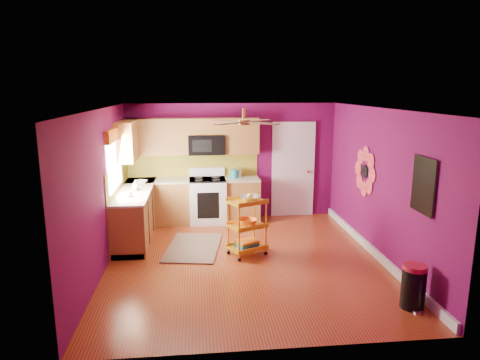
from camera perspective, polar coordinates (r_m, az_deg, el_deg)
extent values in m
plane|color=maroon|center=(7.26, 0.68, -10.64)|extent=(5.00, 5.00, 0.00)
cube|color=#630B48|center=(9.31, -1.07, 2.50)|extent=(4.50, 0.04, 2.50)
cube|color=#630B48|center=(4.50, 4.43, -8.23)|extent=(4.50, 0.04, 2.50)
cube|color=#630B48|center=(6.98, -17.96, -1.38)|extent=(0.04, 5.00, 2.50)
cube|color=#630B48|center=(7.47, 18.12, -0.54)|extent=(0.04, 5.00, 2.50)
cube|color=silver|center=(6.70, 0.73, 9.48)|extent=(4.50, 5.00, 0.04)
cube|color=white|center=(7.79, 17.34, -9.04)|extent=(0.05, 4.90, 0.14)
cube|color=brown|center=(8.42, -13.75, -4.50)|extent=(0.60, 2.30, 0.90)
cube|color=brown|center=(9.16, -6.21, -2.86)|extent=(2.80, 0.60, 0.90)
cube|color=beige|center=(8.30, -13.91, -1.38)|extent=(0.63, 2.30, 0.04)
cube|color=beige|center=(9.05, -6.27, 0.01)|extent=(2.80, 0.63, 0.04)
cube|color=black|center=(8.54, -13.61, -7.07)|extent=(0.54, 2.30, 0.10)
cube|color=black|center=(9.27, -6.15, -5.25)|extent=(2.80, 0.54, 0.10)
cube|color=white|center=(9.13, -4.32, -2.81)|extent=(0.76, 0.66, 0.92)
cube|color=black|center=(9.02, -4.37, 0.05)|extent=(0.76, 0.62, 0.03)
cube|color=white|center=(9.27, -4.43, 1.10)|extent=(0.76, 0.06, 0.18)
cube|color=black|center=(8.82, -4.26, -3.42)|extent=(0.45, 0.02, 0.55)
cube|color=brown|center=(9.07, -11.11, 5.69)|extent=(1.32, 0.33, 0.75)
cube|color=brown|center=(9.09, 0.20, 5.92)|extent=(0.72, 0.33, 0.75)
cube|color=brown|center=(9.02, -4.51, 7.15)|extent=(0.76, 0.33, 0.34)
cube|color=brown|center=(8.65, -14.66, 5.21)|extent=(0.33, 1.30, 0.75)
cube|color=black|center=(9.02, -4.47, 4.72)|extent=(0.76, 0.38, 0.40)
cube|color=olive|center=(9.28, -6.31, 2.05)|extent=(2.80, 0.01, 0.51)
cube|color=olive|center=(8.29, -15.99, 0.43)|extent=(0.01, 2.30, 0.51)
cube|color=white|center=(7.93, -16.43, 2.50)|extent=(0.03, 1.20, 1.00)
cube|color=orange|center=(7.87, -16.42, 5.88)|extent=(0.08, 1.35, 0.22)
cube|color=white|center=(9.53, 7.06, 1.27)|extent=(0.85, 0.04, 2.05)
cube|color=white|center=(9.52, 7.08, 1.24)|extent=(0.95, 0.02, 2.15)
sphere|color=#BF8C3F|center=(9.56, 9.00, 1.09)|extent=(0.07, 0.07, 0.07)
cylinder|color=black|center=(7.98, 16.31, 1.10)|extent=(0.01, 0.24, 0.24)
cube|color=#1B7CAF|center=(6.18, 23.35, -0.66)|extent=(0.03, 0.52, 0.72)
cube|color=black|center=(6.17, 23.22, -0.66)|extent=(0.01, 0.56, 0.76)
cylinder|color=#BF8C3F|center=(6.90, 0.54, 8.89)|extent=(0.06, 0.06, 0.16)
cylinder|color=#BF8C3F|center=(6.91, 0.53, 7.73)|extent=(0.20, 0.20, 0.08)
cube|color=#4C2D19|center=(7.21, 2.44, 7.91)|extent=(0.47, 0.47, 0.01)
cube|color=#4C2D19|center=(7.15, -1.87, 7.88)|extent=(0.47, 0.47, 0.01)
cube|color=#4C2D19|center=(6.62, -1.54, 7.53)|extent=(0.47, 0.47, 0.01)
cube|color=#4C2D19|center=(6.68, 3.11, 7.56)|extent=(0.47, 0.47, 0.01)
cube|color=black|center=(7.82, -6.23, -8.91)|extent=(1.11, 1.58, 0.02)
cylinder|color=gold|center=(7.03, -0.10, -7.01)|extent=(0.03, 0.03, 0.92)
cylinder|color=gold|center=(7.30, 3.50, -6.29)|extent=(0.03, 0.03, 0.92)
cylinder|color=gold|center=(7.33, -1.59, -6.19)|extent=(0.03, 0.03, 0.92)
cylinder|color=gold|center=(7.60, 1.92, -5.54)|extent=(0.03, 0.03, 0.92)
sphere|color=black|center=(7.20, -0.10, -10.55)|extent=(0.07, 0.07, 0.07)
sphere|color=black|center=(7.47, 3.45, -9.73)|extent=(0.07, 0.07, 0.07)
sphere|color=black|center=(7.50, -1.57, -9.62)|extent=(0.07, 0.07, 0.07)
sphere|color=black|center=(7.75, 1.90, -8.86)|extent=(0.07, 0.07, 0.07)
cube|color=gold|center=(7.19, 0.96, -2.92)|extent=(0.72, 0.65, 0.03)
cube|color=gold|center=(7.31, 0.95, -6.13)|extent=(0.72, 0.65, 0.03)
cube|color=gold|center=(7.44, 0.94, -8.98)|extent=(0.72, 0.65, 0.03)
imported|color=beige|center=(7.20, 1.33, -2.43)|extent=(0.44, 0.44, 0.08)
sphere|color=yellow|center=(7.19, 1.33, -2.24)|extent=(0.11, 0.11, 0.11)
imported|color=orange|center=(7.29, 0.95, -5.61)|extent=(0.45, 0.45, 0.11)
cube|color=navy|center=(7.43, 0.94, -8.71)|extent=(0.42, 0.38, 0.04)
cube|color=#267233|center=(7.41, 0.94, -8.42)|extent=(0.42, 0.38, 0.04)
cube|color=orange|center=(7.40, 0.94, -8.16)|extent=(0.42, 0.38, 0.03)
cylinder|color=black|center=(6.16, 22.10, -13.26)|extent=(0.37, 0.37, 0.53)
cylinder|color=#AD1831|center=(6.04, 22.32, -10.72)|extent=(0.31, 0.31, 0.06)
cube|color=beige|center=(6.14, 22.59, -15.97)|extent=(0.12, 0.08, 0.03)
cylinder|color=#128986|center=(9.11, -0.77, 0.81)|extent=(0.18, 0.18, 0.16)
sphere|color=#128986|center=(9.09, -0.78, 1.43)|extent=(0.06, 0.06, 0.06)
cube|color=beige|center=(9.16, -0.54, 0.94)|extent=(0.22, 0.15, 0.18)
imported|color=#EA3F72|center=(8.21, -13.79, -0.67)|extent=(0.09, 0.09, 0.20)
imported|color=white|center=(8.18, -13.87, -0.89)|extent=(0.12, 0.12, 0.15)
imported|color=white|center=(8.78, -13.08, -0.26)|extent=(0.26, 0.26, 0.06)
imported|color=white|center=(7.77, -14.60, -1.81)|extent=(0.13, 0.13, 0.10)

